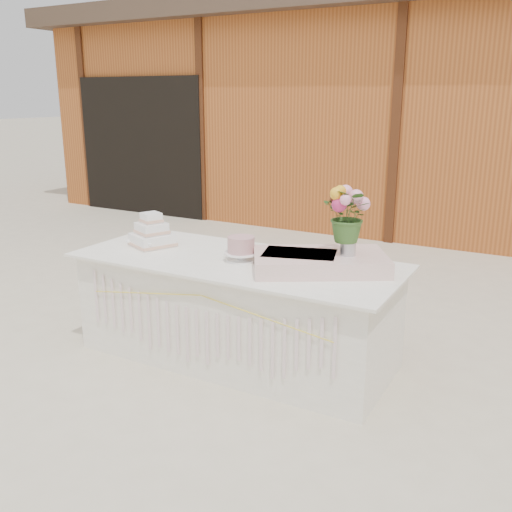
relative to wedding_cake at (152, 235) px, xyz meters
The scene contains 9 objects.
ground 1.15m from the wedding_cake, ahead, with size 80.00×80.00×0.00m, color beige.
barn 6.09m from the wedding_cake, 82.77° to the left, with size 12.60×4.60×3.30m.
cake_table 0.90m from the wedding_cake, ahead, with size 2.40×1.00×0.77m.
wedding_cake is the anchor object (origin of this frame).
pink_cake_stand 0.82m from the wedding_cake, ahead, with size 0.25×0.25×0.18m.
satin_runner 1.40m from the wedding_cake, ahead, with size 0.89×0.51×0.11m, color #FFD4CD.
flower_vase 1.58m from the wedding_cake, ahead, with size 0.10×0.10×0.14m, color #BCBCC1.
bouquet 1.61m from the wedding_cake, ahead, with size 0.32×0.28×0.36m, color #355D25.
loose_flowers 0.30m from the wedding_cake, 163.46° to the left, with size 0.13×0.32×0.02m, color pink, non-canonical shape.
Camera 1 is at (2.04, -3.39, 1.91)m, focal length 40.00 mm.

